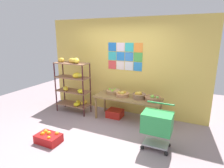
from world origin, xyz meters
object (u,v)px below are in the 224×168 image
fruit_basket_left (113,91)px  produce_crate_under_table (115,113)px  display_table (128,100)px  fruit_basket_centre (153,98)px  banana_shelf_unit (74,82)px  fruit_basket_right (139,95)px  fruit_basket_back_right (122,94)px  shopping_cart (157,124)px  orange_crate_foreground (48,138)px

fruit_basket_left → produce_crate_under_table: bearing=-45.7°
display_table → fruit_basket_centre: size_ratio=4.54×
fruit_basket_centre → produce_crate_under_table: size_ratio=0.92×
banana_shelf_unit → produce_crate_under_table: 1.45m
fruit_basket_right → fruit_basket_back_right: bearing=-175.4°
fruit_basket_back_right → shopping_cart: shopping_cart is taller
fruit_basket_right → produce_crate_under_table: size_ratio=0.83×
fruit_basket_centre → produce_crate_under_table: 1.19m
shopping_cart → produce_crate_under_table: bearing=131.3°
fruit_basket_back_right → orange_crate_foreground: fruit_basket_back_right is taller
banana_shelf_unit → fruit_basket_back_right: 1.45m
fruit_basket_right → produce_crate_under_table: fruit_basket_right is taller
banana_shelf_unit → shopping_cart: banana_shelf_unit is taller
fruit_basket_back_right → produce_crate_under_table: 0.64m
display_table → produce_crate_under_table: bearing=174.8°
fruit_basket_back_right → produce_crate_under_table: size_ratio=0.85×
fruit_basket_back_right → fruit_basket_centre: size_ratio=0.92×
display_table → produce_crate_under_table: (-0.38, 0.03, -0.46)m
produce_crate_under_table → shopping_cart: (1.34, -1.00, 0.42)m
fruit_basket_back_right → display_table: bearing=6.4°
banana_shelf_unit → fruit_basket_right: bearing=5.1°
produce_crate_under_table → banana_shelf_unit: bearing=-171.4°
banana_shelf_unit → fruit_basket_left: 1.15m
fruit_basket_right → orange_crate_foreground: (-1.39, -1.73, -0.62)m
fruit_basket_left → shopping_cart: (1.45, -1.10, -0.17)m
fruit_basket_left → shopping_cart: 1.82m
orange_crate_foreground → fruit_basket_centre: bearing=43.9°
fruit_basket_left → shopping_cart: bearing=-37.3°
banana_shelf_unit → orange_crate_foreground: size_ratio=3.13×
fruit_basket_back_right → fruit_basket_centre: bearing=-1.0°
display_table → fruit_basket_right: bearing=3.7°
fruit_basket_back_right → produce_crate_under_table: fruit_basket_back_right is taller
produce_crate_under_table → fruit_basket_left: bearing=134.3°
banana_shelf_unit → fruit_basket_left: banana_shelf_unit is taller
fruit_basket_right → produce_crate_under_table: (-0.67, 0.02, -0.62)m
fruit_basket_right → fruit_basket_back_right: size_ratio=0.98×
fruit_basket_left → produce_crate_under_table: size_ratio=0.95×
orange_crate_foreground → produce_crate_under_table: bearing=67.6°
fruit_basket_left → fruit_basket_right: size_ratio=1.15×
fruit_basket_back_right → fruit_basket_centre: 0.79m
fruit_basket_right → orange_crate_foreground: fruit_basket_right is taller
fruit_basket_centre → produce_crate_under_table: bearing=176.4°
fruit_basket_left → display_table: bearing=-16.3°
produce_crate_under_table → fruit_basket_back_right: bearing=-12.4°
orange_crate_foreground → shopping_cart: 2.24m
display_table → fruit_basket_right: fruit_basket_right is taller
fruit_basket_left → fruit_basket_centre: (1.13, -0.17, 0.02)m
banana_shelf_unit → display_table: banana_shelf_unit is taller
fruit_basket_centre → orange_crate_foreground: bearing=-136.1°
fruit_basket_right → fruit_basket_centre: fruit_basket_right is taller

